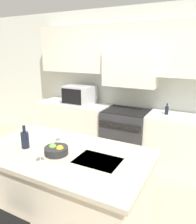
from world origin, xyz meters
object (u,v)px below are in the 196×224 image
object	(u,v)px
microwave	(80,95)
wine_bottle	(25,139)
oil_bottle_on_counter	(167,110)
range_stove	(126,135)
wine_glass_near	(40,151)
fruit_bowl	(56,150)
wine_glass_far	(59,132)

from	to	relation	value
microwave	wine_bottle	bearing A→B (deg)	-75.15
wine_bottle	oil_bottle_on_counter	bearing A→B (deg)	59.61
range_stove	wine_bottle	xyz separation A→B (m)	(-0.47, -1.92, 0.55)
range_stove	oil_bottle_on_counter	world-z (taller)	oil_bottle_on_counter
wine_glass_near	fruit_bowl	world-z (taller)	wine_glass_near
oil_bottle_on_counter	microwave	bearing A→B (deg)	-179.57
microwave	range_stove	bearing A→B (deg)	-1.08
range_stove	oil_bottle_on_counter	size ratio (longest dim) A/B	4.95
wine_bottle	wine_glass_near	bearing A→B (deg)	-25.33
range_stove	wine_bottle	distance (m)	2.06
wine_glass_far	wine_bottle	bearing A→B (deg)	-129.00
fruit_bowl	oil_bottle_on_counter	distance (m)	2.06
range_stove	wine_bottle	bearing A→B (deg)	-103.78
range_stove	microwave	xyz separation A→B (m)	(-0.99, 0.02, 0.65)
wine_bottle	oil_bottle_on_counter	world-z (taller)	wine_bottle
wine_bottle	fruit_bowl	distance (m)	0.40
microwave	wine_glass_far	xyz separation A→B (m)	(0.75, -1.65, -0.08)
wine_bottle	wine_glass_near	size ratio (longest dim) A/B	1.45
wine_bottle	oil_bottle_on_counter	size ratio (longest dim) A/B	1.36
wine_glass_near	range_stove	bearing A→B (deg)	87.27
wine_glass_far	range_stove	bearing A→B (deg)	81.88
range_stove	microwave	distance (m)	1.18
wine_glass_far	fruit_bowl	distance (m)	0.31
microwave	wine_glass_near	distance (m)	2.30
fruit_bowl	oil_bottle_on_counter	bearing A→B (deg)	68.70
microwave	fruit_bowl	bearing A→B (deg)	-64.40
wine_bottle	range_stove	bearing A→B (deg)	76.22
range_stove	wine_glass_far	distance (m)	1.74
fruit_bowl	oil_bottle_on_counter	world-z (taller)	oil_bottle_on_counter
wine_bottle	microwave	bearing A→B (deg)	104.85
wine_bottle	fruit_bowl	size ratio (longest dim) A/B	1.05
oil_bottle_on_counter	range_stove	bearing A→B (deg)	-177.36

